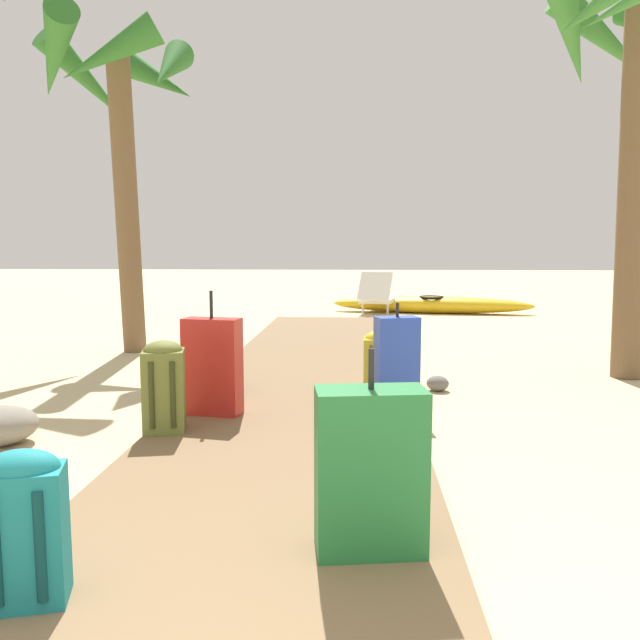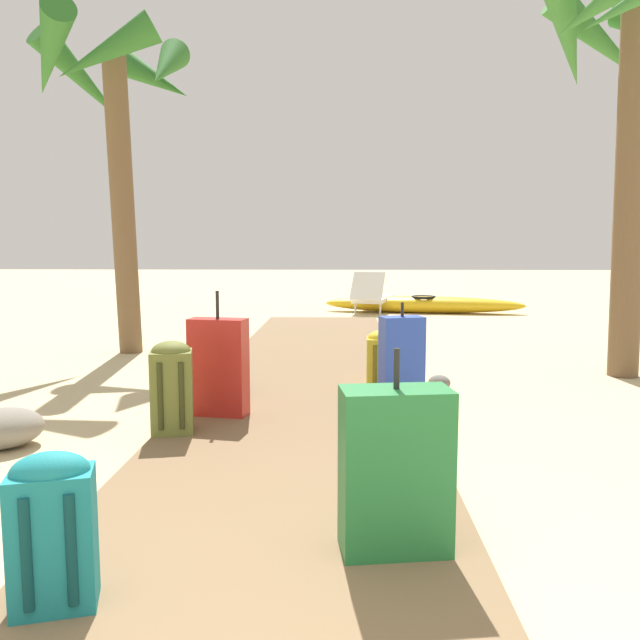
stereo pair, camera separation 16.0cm
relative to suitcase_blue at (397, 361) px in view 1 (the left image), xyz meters
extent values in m
plane|color=#CCB789|center=(-0.78, 0.09, -0.42)|extent=(60.00, 60.00, 0.00)
cube|color=brown|center=(-0.78, 1.08, -0.38)|extent=(1.81, 9.88, 0.08)
cube|color=#2847B7|center=(0.00, 0.00, 0.00)|extent=(0.36, 0.26, 0.68)
cylinder|color=black|center=(0.00, 0.00, 0.40)|extent=(0.02, 0.02, 0.11)
cube|color=#237538|center=(-0.25, -2.39, -0.01)|extent=(0.46, 0.28, 0.66)
cylinder|color=black|center=(-0.25, -2.39, 0.40)|extent=(0.02, 0.02, 0.16)
cylinder|color=navy|center=(-1.58, 0.45, -0.19)|extent=(0.57, 0.44, 0.31)
torus|color=black|center=(-1.58, 0.45, 0.00)|extent=(0.16, 0.07, 0.16)
cube|color=gold|center=(-0.11, 0.55, -0.12)|extent=(0.27, 0.25, 0.44)
ellipsoid|color=gold|center=(-0.11, 0.55, 0.09)|extent=(0.26, 0.24, 0.13)
cylinder|color=#6D5E11|center=(-0.18, 0.43, -0.12)|extent=(0.04, 0.04, 0.35)
cylinder|color=#6D5E11|center=(-0.05, 0.42, -0.12)|extent=(0.04, 0.04, 0.35)
cube|color=#197A7F|center=(-1.43, -2.84, -0.11)|extent=(0.31, 0.25, 0.47)
ellipsoid|color=#197A7F|center=(-1.43, -2.84, 0.13)|extent=(0.29, 0.24, 0.14)
cylinder|color=#0C3D3F|center=(-1.34, -2.91, -0.11)|extent=(0.04, 0.04, 0.38)
cube|color=red|center=(-1.35, -0.36, 0.01)|extent=(0.44, 0.25, 0.70)
cylinder|color=black|center=(-1.35, -0.36, 0.46)|extent=(0.02, 0.02, 0.20)
cube|color=olive|center=(-1.57, -0.80, -0.07)|extent=(0.31, 0.30, 0.54)
ellipsoid|color=olive|center=(-1.57, -0.80, 0.20)|extent=(0.30, 0.29, 0.13)
cylinder|color=#333516|center=(-1.61, -0.94, -0.07)|extent=(0.04, 0.04, 0.43)
cylinder|color=#333516|center=(-1.48, -0.91, -0.07)|extent=(0.04, 0.04, 0.43)
cylinder|color=brown|center=(-3.05, 2.66, 1.33)|extent=(0.27, 0.53, 3.51)
cone|color=#2D6B28|center=(-2.50, 2.66, 2.92)|extent=(0.37, 1.14, 0.88)
cone|color=#2D6B28|center=(-2.80, 3.19, 2.94)|extent=(1.25, 0.84, 0.86)
cone|color=#2D6B28|center=(-3.62, 3.03, 2.89)|extent=(1.02, 1.29, 1.10)
cone|color=#2D6B28|center=(-3.66, 2.26, 2.96)|extent=(1.11, 1.43, 0.91)
cone|color=#2D6B28|center=(-2.97, 2.09, 2.93)|extent=(1.21, 0.52, 0.87)
cylinder|color=brown|center=(2.37, 1.60, 1.40)|extent=(0.29, 0.41, 3.65)
cone|color=#387A33|center=(2.26, 2.26, 3.03)|extent=(1.33, 0.57, 1.08)
cone|color=#387A33|center=(1.81, 1.95, 3.02)|extent=(0.98, 1.26, 1.09)
cube|color=white|center=(0.17, 7.72, -0.16)|extent=(0.91, 1.50, 0.08)
cube|color=white|center=(0.03, 7.14, 0.12)|extent=(0.69, 0.58, 0.54)
cylinder|color=silver|center=(0.06, 8.32, -0.31)|extent=(0.04, 0.04, 0.22)
cylinder|color=silver|center=(0.53, 8.20, -0.31)|extent=(0.04, 0.04, 0.22)
cylinder|color=silver|center=(-0.20, 7.23, -0.31)|extent=(0.04, 0.04, 0.22)
cylinder|color=silver|center=(0.27, 7.12, -0.31)|extent=(0.04, 0.04, 0.22)
ellipsoid|color=gold|center=(1.14, 7.57, -0.26)|extent=(3.91, 1.12, 0.32)
torus|color=black|center=(1.14, 7.57, -0.12)|extent=(0.56, 0.56, 0.05)
ellipsoid|color=slate|center=(0.42, 0.83, -0.35)|extent=(0.20, 0.20, 0.14)
camera|label=1|loc=(-0.31, -4.83, 0.88)|focal=35.62mm
camera|label=2|loc=(-0.47, -4.84, 0.88)|focal=35.62mm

